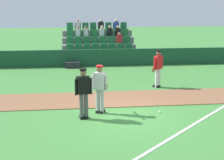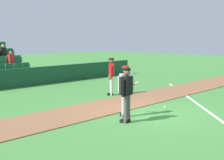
% 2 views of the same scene
% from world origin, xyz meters
% --- Properties ---
extents(ground_plane, '(80.00, 80.00, 0.00)m').
position_xyz_m(ground_plane, '(0.00, 0.00, 0.00)').
color(ground_plane, '#42843A').
extents(infield_dirt_path, '(28.00, 2.23, 0.03)m').
position_xyz_m(infield_dirt_path, '(0.00, 1.93, 0.01)').
color(infield_dirt_path, brown).
rests_on(infield_dirt_path, ground).
extents(foul_line_chalk, '(8.83, 8.28, 0.01)m').
position_xyz_m(foul_line_chalk, '(3.00, -0.50, 0.01)').
color(foul_line_chalk, white).
rests_on(foul_line_chalk, ground).
extents(dugout_fence, '(20.00, 0.16, 1.04)m').
position_xyz_m(dugout_fence, '(0.00, 9.04, 0.52)').
color(dugout_fence, '#19472D').
rests_on(dugout_fence, ground).
extents(batter_grey_jersey, '(0.63, 0.80, 1.76)m').
position_xyz_m(batter_grey_jersey, '(-0.71, 0.27, 0.97)').
color(batter_grey_jersey, '#B2B2B2').
rests_on(batter_grey_jersey, ground).
extents(umpire_home_plate, '(0.58, 0.36, 1.76)m').
position_xyz_m(umpire_home_plate, '(-1.30, -0.24, 1.00)').
color(umpire_home_plate, '#4C4C4C').
rests_on(umpire_home_plate, ground).
extents(runner_red_jersey, '(0.61, 0.46, 1.76)m').
position_xyz_m(runner_red_jersey, '(2.22, 3.58, 0.96)').
color(runner_red_jersey, silver).
rests_on(runner_red_jersey, ground).
extents(baseball, '(0.07, 0.07, 0.07)m').
position_xyz_m(baseball, '(1.43, 0.06, 0.04)').
color(baseball, white).
rests_on(baseball, ground).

